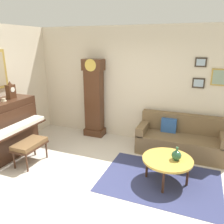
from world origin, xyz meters
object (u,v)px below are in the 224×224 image
object	(u,v)px
couch	(181,139)
teacup	(4,100)
piano	(4,129)
piano_bench	(30,145)
coffee_table	(167,160)
grandfather_clock	(94,100)
green_jug	(176,155)
mantel_clock	(11,91)

from	to	relation	value
couch	teacup	xyz separation A→B (m)	(-3.50, -1.51, 0.95)
piano	piano_bench	world-z (taller)	piano
piano	coffee_table	world-z (taller)	piano
couch	grandfather_clock	bearing A→B (deg)	175.02
grandfather_clock	teacup	world-z (taller)	grandfather_clock
piano_bench	grandfather_clock	world-z (taller)	grandfather_clock
couch	teacup	distance (m)	3.93
piano	couch	size ratio (longest dim) A/B	0.76
piano	green_jug	bearing A→B (deg)	4.97
couch	green_jug	xyz separation A→B (m)	(0.03, -1.26, 0.23)
piano_bench	couch	bearing A→B (deg)	30.12
teacup	coffee_table	bearing A→B (deg)	4.10
couch	mantel_clock	world-z (taller)	mantel_clock
piano	coffee_table	xyz separation A→B (m)	(3.43, 0.30, -0.20)
piano_bench	green_jug	distance (m)	2.89
coffee_table	green_jug	xyz separation A→B (m)	(0.14, 0.01, 0.12)
piano_bench	mantel_clock	bearing A→B (deg)	151.73
green_jug	couch	bearing A→B (deg)	91.16
piano	couch	bearing A→B (deg)	23.92
piano	coffee_table	distance (m)	3.45
piano	mantel_clock	distance (m)	0.84
piano	couch	xyz separation A→B (m)	(3.54, 1.57, -0.31)
piano	teacup	world-z (taller)	teacup
grandfather_clock	green_jug	world-z (taller)	grandfather_clock
piano_bench	grandfather_clock	bearing A→B (deg)	72.49
piano	teacup	distance (m)	0.64
mantel_clock	green_jug	xyz separation A→B (m)	(3.57, -0.00, -0.86)
grandfather_clock	mantel_clock	size ratio (longest dim) A/B	5.34
coffee_table	teacup	distance (m)	3.50
grandfather_clock	mantel_clock	xyz separation A→B (m)	(-1.29, -1.46, 0.44)
piano	piano_bench	bearing A→B (deg)	-5.67
piano_bench	grandfather_clock	distance (m)	2.01
grandfather_clock	coffee_table	distance (m)	2.65
grandfather_clock	green_jug	size ratio (longest dim) A/B	8.46
couch	coffee_table	world-z (taller)	couch
couch	mantel_clock	size ratio (longest dim) A/B	5.00
mantel_clock	teacup	size ratio (longest dim) A/B	3.28
coffee_table	teacup	bearing A→B (deg)	-175.90
piano_bench	coffee_table	xyz separation A→B (m)	(2.71, 0.37, 0.02)
mantel_clock	green_jug	bearing A→B (deg)	-0.02
green_jug	mantel_clock	bearing A→B (deg)	179.98
piano	teacup	xyz separation A→B (m)	(0.04, 0.06, 0.64)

